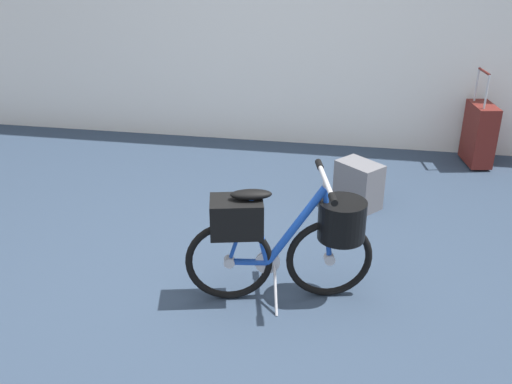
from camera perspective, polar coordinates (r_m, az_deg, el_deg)
The scene contains 4 objects.
ground_plane at distance 3.32m, azimuth -3.01°, elevation -10.98°, with size 8.09×8.09×0.00m, color #2D3D51.
folding_bike_foreground at distance 3.17m, azimuth 3.20°, elevation -4.23°, with size 1.02×0.52×0.74m.
rolling_suitcase at distance 5.38m, azimuth 20.99°, elevation 5.35°, with size 0.24×0.39×0.83m.
backpack_on_floor at distance 4.37m, azimuth 10.04°, elevation 0.69°, with size 0.38×0.37×0.35m.
Camera 1 is at (0.64, -2.60, 1.96)m, focal length 40.90 mm.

